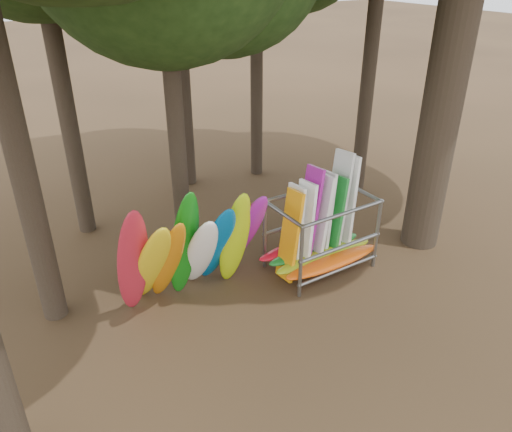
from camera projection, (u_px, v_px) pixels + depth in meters
ground at (297, 290)px, 11.96m from camera, size 120.00×120.00×0.00m
kayak_row at (194, 250)px, 10.99m from camera, size 3.48×2.19×3.18m
storage_rack at (320, 235)px, 12.47m from camera, size 3.01×1.56×2.89m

